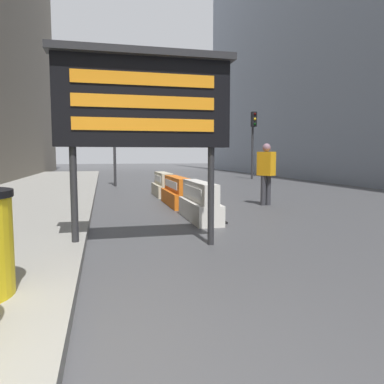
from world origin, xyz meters
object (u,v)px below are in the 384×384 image
at_px(traffic_light_near_curb, 114,122).
at_px(traffic_light_far_side, 253,131).
at_px(jersey_barrier_white, 200,203).
at_px(traffic_cone_near, 218,209).
at_px(pedestrian_worker, 266,169).
at_px(jersey_barrier_cream, 163,186).
at_px(message_board, 144,102).
at_px(jersey_barrier_orange_near, 177,193).

bearing_deg(traffic_light_near_curb, traffic_light_far_side, 23.15).
distance_m(jersey_barrier_white, traffic_cone_near, 0.52).
distance_m(traffic_cone_near, pedestrian_worker, 3.22).
xyz_separation_m(traffic_cone_near, pedestrian_worker, (2.12, 2.32, 0.71)).
relative_size(jersey_barrier_white, jersey_barrier_cream, 1.06).
height_order(jersey_barrier_white, traffic_cone_near, jersey_barrier_white).
distance_m(jersey_barrier_white, pedestrian_worker, 3.09).
distance_m(message_board, jersey_barrier_cream, 7.44).
relative_size(jersey_barrier_white, traffic_light_far_side, 0.50).
bearing_deg(message_board, traffic_light_far_side, 62.03).
relative_size(message_board, traffic_light_near_curb, 0.73).
xyz_separation_m(traffic_cone_near, traffic_light_near_curb, (-1.72, 9.68, 2.54)).
distance_m(jersey_barrier_orange_near, pedestrian_worker, 2.54).
bearing_deg(jersey_barrier_orange_near, message_board, -106.66).
bearing_deg(pedestrian_worker, jersey_barrier_cream, 6.43).
bearing_deg(traffic_light_far_side, pedestrian_worker, -110.86).
relative_size(jersey_barrier_orange_near, pedestrian_worker, 1.29).
distance_m(message_board, traffic_light_far_side, 16.78).
xyz_separation_m(jersey_barrier_white, jersey_barrier_orange_near, (-0.00, 2.46, -0.02)).
height_order(jersey_barrier_white, jersey_barrier_orange_near, jersey_barrier_white).
xyz_separation_m(jersey_barrier_orange_near, jersey_barrier_cream, (-0.00, 2.43, 0.01)).
bearing_deg(jersey_barrier_orange_near, traffic_light_far_side, 57.50).
distance_m(jersey_barrier_cream, pedestrian_worker, 3.90).
distance_m(jersey_barrier_white, jersey_barrier_orange_near, 2.46).
relative_size(message_board, traffic_light_far_side, 0.74).
bearing_deg(traffic_light_far_side, message_board, -117.97).
bearing_deg(traffic_light_far_side, jersey_barrier_cream, -129.96).
height_order(message_board, traffic_cone_near, message_board).
bearing_deg(traffic_light_far_side, traffic_light_near_curb, -156.85).
bearing_deg(pedestrian_worker, jersey_barrier_orange_near, 44.34).
xyz_separation_m(message_board, jersey_barrier_cream, (1.39, 7.09, -1.79)).
bearing_deg(jersey_barrier_cream, traffic_cone_near, -87.20).
xyz_separation_m(message_board, traffic_light_near_curb, (-0.07, 11.42, 0.68)).
bearing_deg(jersey_barrier_cream, traffic_light_far_side, 50.04).
relative_size(message_board, pedestrian_worker, 1.68).
relative_size(message_board, traffic_cone_near, 4.79).
bearing_deg(jersey_barrier_orange_near, traffic_cone_near, -84.87).
distance_m(message_board, jersey_barrier_white, 3.15).
bearing_deg(pedestrian_worker, message_board, 105.37).
height_order(message_board, traffic_light_near_curb, traffic_light_near_curb).
height_order(jersey_barrier_white, traffic_light_near_curb, traffic_light_near_curb).
bearing_deg(message_board, jersey_barrier_white, 57.57).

